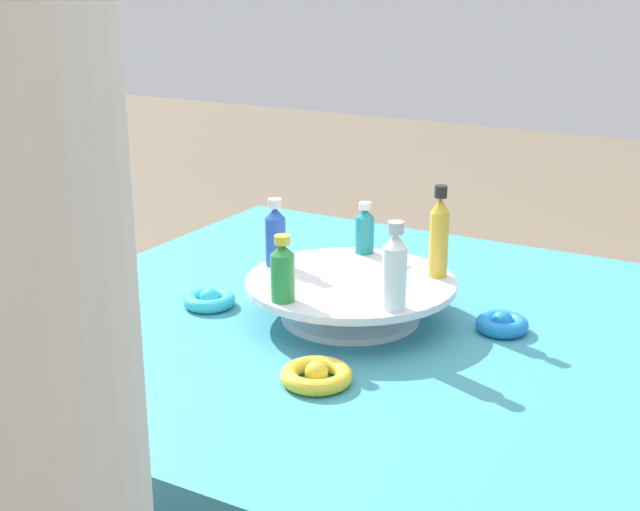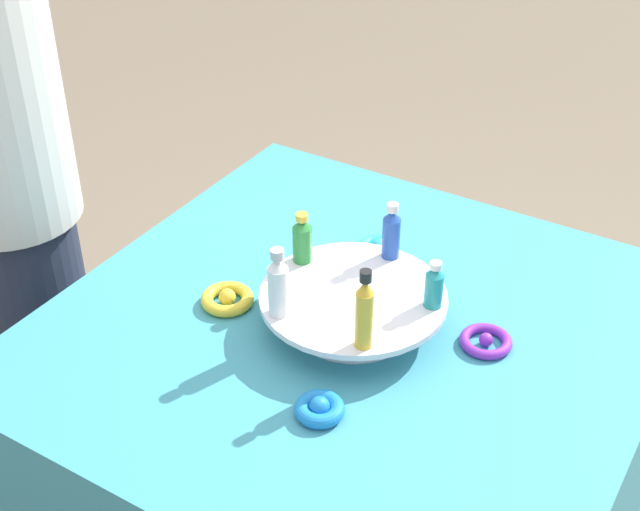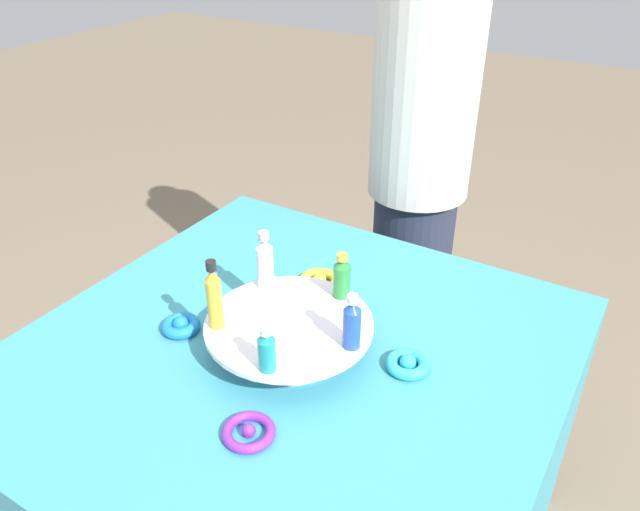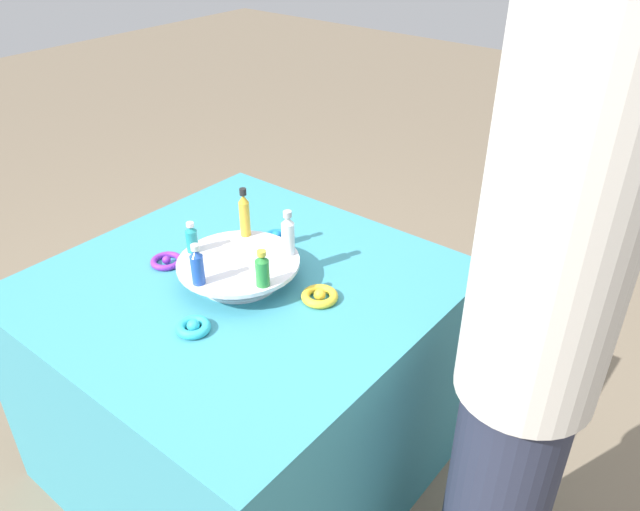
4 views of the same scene
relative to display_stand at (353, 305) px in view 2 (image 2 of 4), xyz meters
name	(u,v)px [view 2 (image 2 of 4)]	position (x,y,z in m)	size (l,w,h in m)	color
party_table	(349,460)	(0.00, 0.00, -0.41)	(1.08, 1.08, 0.73)	teal
display_stand	(353,305)	(0.00, 0.00, 0.00)	(0.35, 0.35, 0.07)	silver
bottle_green	(302,239)	(0.04, 0.14, 0.07)	(0.04, 0.04, 0.10)	#288438
bottle_clear	(278,285)	(-0.12, 0.08, 0.09)	(0.04, 0.04, 0.14)	silver
bottle_gold	(364,312)	(-0.12, -0.09, 0.10)	(0.03, 0.03, 0.15)	gold
bottle_teal	(434,286)	(0.05, -0.14, 0.07)	(0.03, 0.03, 0.09)	teal
bottle_blue	(391,233)	(0.15, 0.00, 0.08)	(0.03, 0.03, 0.12)	#234CAD
ribbon_bow_gold	(227,299)	(-0.07, 0.24, -0.03)	(0.10, 0.10, 0.03)	gold
ribbon_bow_blue	(320,408)	(-0.24, -0.07, -0.03)	(0.08, 0.08, 0.04)	blue
ribbon_bow_purple	(486,341)	(0.07, -0.24, -0.03)	(0.10, 0.10, 0.03)	purple
ribbon_bow_teal	(379,248)	(0.24, 0.07, -0.03)	(0.09, 0.09, 0.03)	#2DB7CC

